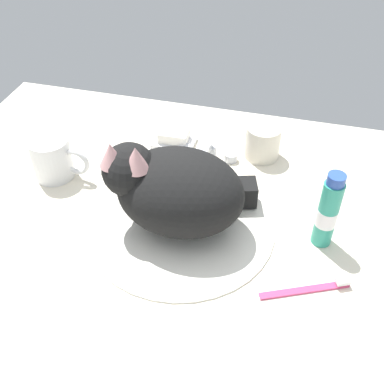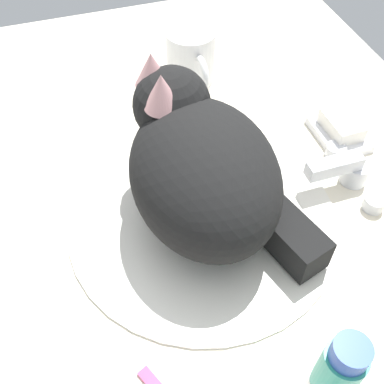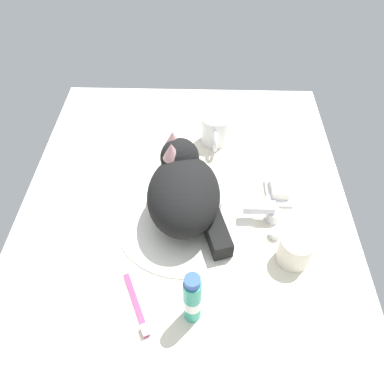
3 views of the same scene
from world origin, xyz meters
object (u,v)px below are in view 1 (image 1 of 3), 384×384
faucet (207,152)px  coffee_mug (53,158)px  cat (174,189)px  toothbrush (310,288)px  soap_bar (174,136)px  toothpaste_bottle (328,212)px  rinse_cup (263,142)px

faucet → coffee_mug: coffee_mug is taller
cat → toothbrush: bearing=-19.3°
faucet → soap_bar: size_ratio=2.02×
faucet → toothpaste_bottle: toothpaste_bottle is taller
faucet → toothbrush: bearing=-50.7°
cat → toothpaste_bottle: bearing=5.7°
toothpaste_bottle → rinse_cup: bearing=121.8°
rinse_cup → toothbrush: 35.72cm
cat → soap_bar: bearing=106.7°
rinse_cup → toothpaste_bottle: 26.14cm
toothpaste_bottle → toothbrush: bearing=-95.3°
toothpaste_bottle → toothbrush: (-1.03, -11.23, -6.41)cm
soap_bar → toothpaste_bottle: bearing=-32.9°
faucet → rinse_cup: 11.95cm
faucet → coffee_mug: 31.12cm
coffee_mug → soap_bar: bearing=38.9°
rinse_cup → coffee_mug: bearing=-156.6°
toothbrush → toothpaste_bottle: bearing=84.7°
toothpaste_bottle → soap_bar: bearing=147.1°
faucet → rinse_cup: size_ratio=1.75×
rinse_cup → toothbrush: (12.62, -33.28, -3.10)cm
cat → rinse_cup: 27.87cm
toothpaste_bottle → toothbrush: size_ratio=1.07×
coffee_mug → toothpaste_bottle: 53.30cm
faucet → toothbrush: size_ratio=0.92×
cat → coffee_mug: size_ratio=2.14×
soap_bar → toothpaste_bottle: toothpaste_bottle is taller
toothpaste_bottle → toothbrush: 12.97cm
faucet → toothpaste_bottle: bearing=-35.6°
faucet → rinse_cup: bearing=21.8°
coffee_mug → faucet: bearing=24.0°
faucet → rinse_cup: rinse_cup is taller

